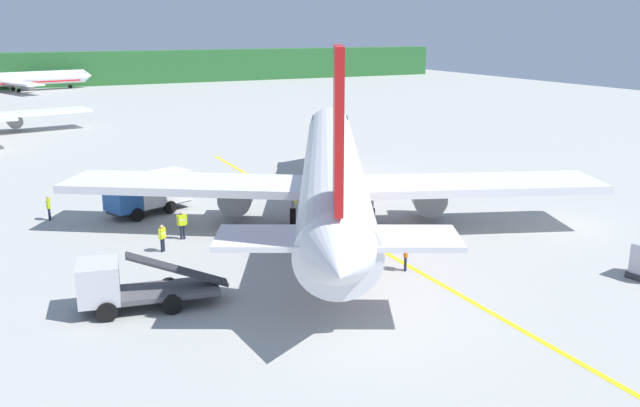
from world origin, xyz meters
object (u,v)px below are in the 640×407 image
at_px(service_truck_fuel, 125,286).
at_px(crew_loader_right, 49,206).
at_px(service_truck_baggage, 150,192).
at_px(crew_supervisor, 406,254).
at_px(crew_marshaller, 182,222).
at_px(airliner_foreground, 332,171).
at_px(crew_loader_left, 162,236).
at_px(airliner_far_taxiway, 18,79).

relative_size(service_truck_fuel, crew_loader_right, 4.08).
bearing_deg(service_truck_baggage, service_truck_fuel, -105.90).
relative_size(service_truck_baggage, crew_supervisor, 3.91).
height_order(service_truck_fuel, service_truck_baggage, service_truck_baggage).
relative_size(service_truck_baggage, crew_marshaller, 3.53).
distance_m(airliner_foreground, crew_loader_right, 19.16).
relative_size(service_truck_baggage, crew_loader_right, 3.75).
relative_size(crew_loader_left, crew_supervisor, 1.00).
bearing_deg(service_truck_baggage, crew_loader_right, 170.10).
height_order(airliner_foreground, crew_marshaller, airliner_foreground).
bearing_deg(service_truck_fuel, crew_supervisor, -5.27).
relative_size(airliner_far_taxiway, crew_loader_left, 18.11).
distance_m(crew_marshaller, crew_loader_right, 10.61).
height_order(airliner_far_taxiway, crew_loader_left, airliner_far_taxiway).
height_order(airliner_foreground, crew_supervisor, airliner_foreground).
xyz_separation_m(crew_marshaller, crew_supervisor, (9.30, -10.55, -0.11)).
distance_m(airliner_far_taxiway, crew_loader_left, 110.63).
xyz_separation_m(service_truck_fuel, crew_loader_right, (-1.97, 17.20, -0.18)).
bearing_deg(crew_loader_left, crew_loader_right, 118.76).
bearing_deg(service_truck_fuel, crew_marshaller, 61.38).
height_order(crew_loader_right, crew_supervisor, crew_loader_right).
xyz_separation_m(airliner_far_taxiway, service_truck_baggage, (4.39, -101.94, -0.88)).
bearing_deg(crew_loader_left, crew_supervisor, -38.66).
distance_m(crew_loader_left, crew_loader_right, 11.15).
bearing_deg(airliner_far_taxiway, crew_loader_right, -91.22).
bearing_deg(crew_marshaller, crew_loader_left, -132.31).
bearing_deg(crew_marshaller, service_truck_baggage, 93.84).
xyz_separation_m(airliner_foreground, crew_loader_right, (-17.08, 8.34, -2.39)).
distance_m(service_truck_fuel, crew_loader_left, 8.17).
bearing_deg(crew_loader_right, airliner_foreground, -26.03).
xyz_separation_m(airliner_far_taxiway, service_truck_fuel, (-0.19, -118.00, -1.24)).
bearing_deg(airliner_far_taxiway, service_truck_fuel, -90.09).
bearing_deg(airliner_far_taxiway, crew_loader_left, -88.34).
relative_size(airliner_far_taxiway, service_truck_baggage, 4.64).
height_order(airliner_far_taxiway, crew_loader_right, airliner_far_taxiway).
relative_size(airliner_far_taxiway, crew_supervisor, 18.16).
relative_size(airliner_foreground, crew_marshaller, 21.69).
distance_m(crew_marshaller, crew_loader_left, 2.43).
height_order(crew_marshaller, crew_loader_left, crew_marshaller).
bearing_deg(crew_loader_left, airliner_foreground, 6.97).
relative_size(airliner_far_taxiway, crew_marshaller, 16.39).
distance_m(crew_loader_left, crew_supervisor, 14.01).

